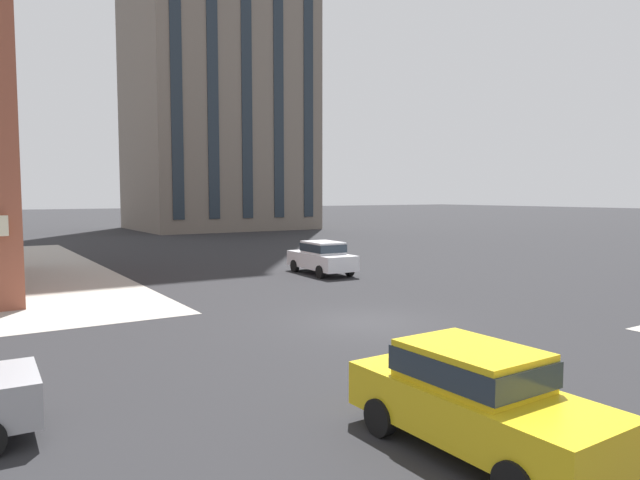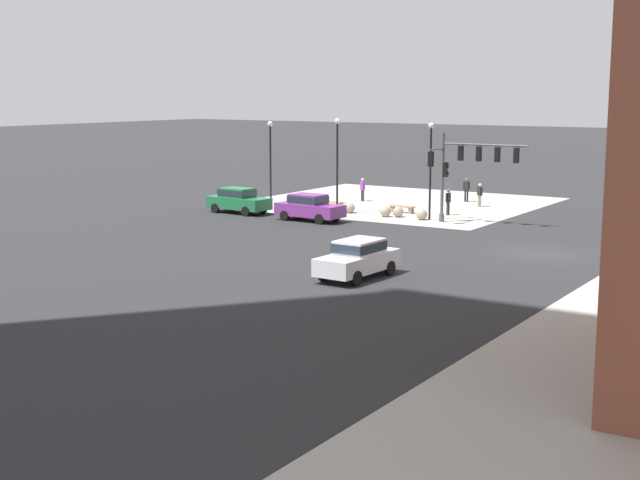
% 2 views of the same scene
% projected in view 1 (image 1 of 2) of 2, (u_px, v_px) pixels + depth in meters
% --- Properties ---
extents(ground_plane, '(320.00, 320.00, 0.00)m').
position_uv_depth(ground_plane, '(367.00, 322.00, 18.46)').
color(ground_plane, '#262628').
extents(car_main_southbound_near, '(2.05, 4.48, 1.68)m').
position_uv_depth(car_main_southbound_near, '(322.00, 256.00, 29.44)').
color(car_main_southbound_near, silver).
rests_on(car_main_southbound_near, ground).
extents(car_cross_eastbound, '(1.96, 4.44, 1.68)m').
position_uv_depth(car_cross_eastbound, '(475.00, 395.00, 9.05)').
color(car_cross_eastbound, gold).
rests_on(car_cross_eastbound, ground).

